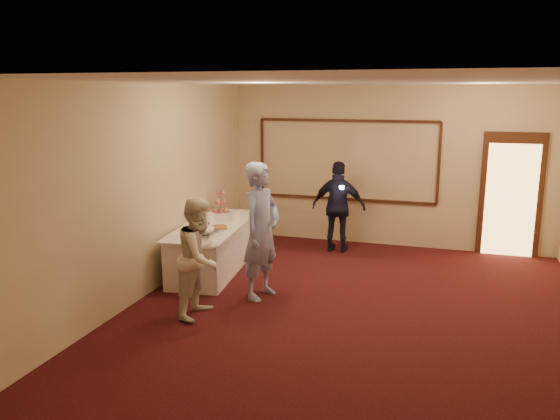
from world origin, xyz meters
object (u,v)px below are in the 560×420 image
Objects in this scene: woman at (200,257)px; man at (261,231)px; guest at (339,207)px; pavlova_tray at (203,231)px; buffet_table at (214,247)px; plate_stack_a at (209,218)px; plate_stack_b at (235,215)px; tart at (219,228)px; cupcake_stand at (221,203)px.

man is at bearing -29.37° from woman.
man reaches higher than guest.
buffet_table is at bearing 103.54° from pavlova_tray.
pavlova_tray is 3.23× the size of plate_stack_a.
man is at bearing -8.18° from pavlova_tray.
plate_stack_b reaches higher than plate_stack_a.
buffet_table is at bearing 126.54° from tart.
cupcake_stand is at bearing 133.97° from plate_stack_b.
guest is at bearing 52.84° from tart.
cupcake_stand is 1.31m from tart.
tart is (0.04, 0.46, -0.06)m from pavlova_tray.
buffet_table is 0.93m from pavlova_tray.
pavlova_tray is 1.92× the size of tart.
man is (1.15, -0.92, 0.58)m from buffet_table.
pavlova_tray is 1.18m from plate_stack_b.
pavlova_tray reaches higher than buffet_table.
tart is 1.49m from woman.
guest is (0.59, 2.59, -0.14)m from man.
plate_stack_b is 0.71m from tart.
guest is at bearing 40.13° from plate_stack_b.
cupcake_stand is 0.70m from plate_stack_b.
guest is (1.99, 0.77, -0.10)m from cupcake_stand.
pavlova_tray is 3.19× the size of plate_stack_b.
plate_stack_b is 2.19m from woman.
woman is 0.94× the size of guest.
woman reaches higher than plate_stack_b.
woman is at bearing -67.01° from pavlova_tray.
buffet_table is 0.57m from tart.
tart is at bearing -53.46° from buffet_table.
tart is (0.00, -0.71, -0.05)m from plate_stack_b.
plate_stack_a is 0.09× the size of man.
guest is at bearing 43.91° from buffet_table.
plate_stack_a is 0.11× the size of woman.
cupcake_stand is at bearing 111.83° from tart.
woman reaches higher than cupcake_stand.
cupcake_stand is (-0.25, 0.90, 0.55)m from buffet_table.
pavlova_tray is 1.07m from woman.
cupcake_stand is (-0.44, 1.67, 0.08)m from pavlova_tray.
guest is (1.85, 1.57, -0.01)m from plate_stack_a.
man is (1.40, -1.81, 0.03)m from cupcake_stand.
tart is at bearing 72.20° from man.
woman is (0.60, -1.76, 0.40)m from buffet_table.
pavlova_tray is (0.19, -0.78, 0.47)m from buffet_table.
man reaches higher than plate_stack_b.
cupcake_stand is at bearing 21.64° from guest.
buffet_table is 1.08m from cupcake_stand.
plate_stack_a is at bearing -138.63° from plate_stack_b.
plate_stack_a reaches higher than tart.
plate_stack_a is 0.99× the size of plate_stack_b.
plate_stack_a is (-0.11, 0.10, 0.46)m from buffet_table.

